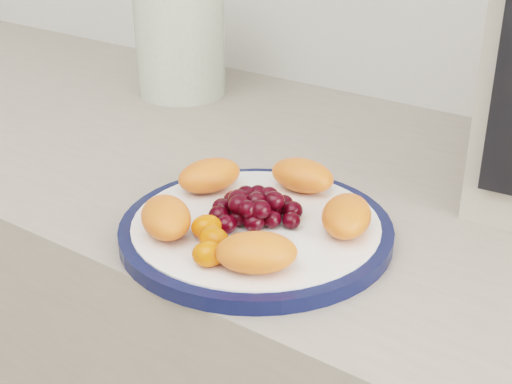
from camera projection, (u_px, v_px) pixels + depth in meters
The scene contains 4 objects.
plate_rim at pixel (256, 230), 0.72m from camera, with size 0.27×0.27×0.01m, color #0A1135.
plate_face at pixel (256, 229), 0.71m from camera, with size 0.25×0.25×0.02m, color white.
canister at pixel (180, 42), 1.11m from camera, with size 0.14×0.14×0.17m, color #305A14.
fruit_plate at pixel (253, 208), 0.70m from camera, with size 0.24×0.23×0.03m.
Camera 1 is at (0.39, 0.52, 1.25)m, focal length 50.00 mm.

